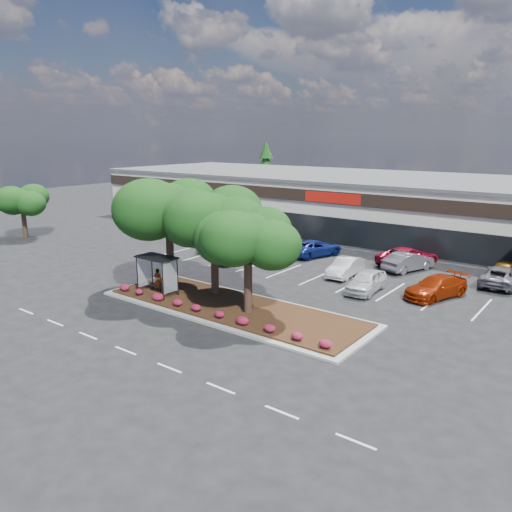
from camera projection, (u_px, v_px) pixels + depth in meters
The scene contains 24 objects.
ground at pixel (214, 337), 27.02m from camera, with size 160.00×160.00×0.00m, color black.
retail_store at pixel (429, 208), 52.49m from camera, with size 80.40×25.20×6.25m.
landscape_island at pixel (232, 308), 31.26m from camera, with size 18.00×6.00×0.26m.
lane_markings at pixel (311, 290), 35.17m from camera, with size 33.12×20.06×0.01m.
shrub_row at pixel (210, 311), 29.54m from camera, with size 17.00×0.80×0.50m, color maroon, non-canonical shape.
bus_shelter at pixel (158, 264), 33.16m from camera, with size 2.75×1.55×2.59m.
island_tree_west at pixel (169, 232), 34.21m from camera, with size 7.20×7.20×7.89m, color #0F330F, non-canonical shape.
island_tree_mid at pixel (214, 240), 32.76m from camera, with size 6.60×6.60×7.32m, color #0F330F, non-canonical shape.
island_tree_east at pixel (248, 260), 29.35m from camera, with size 5.80×5.80×6.50m, color #0F330F, non-canonical shape.
tree_west_far at pixel (23, 212), 52.51m from camera, with size 4.80×4.80×5.61m, color #0F330F, non-canonical shape.
conifer_north_west at pixel (266, 172), 79.07m from camera, with size 4.40×4.40×10.00m, color #0F330F.
person_waiting at pixel (158, 280), 33.73m from camera, with size 0.61×0.40×1.66m, color #594C47.
car_0 at pixel (224, 243), 46.57m from camera, with size 1.80×5.15×1.70m, color silver.
car_1 at pixel (238, 254), 42.75m from camera, with size 1.70×4.22×1.44m, color silver.
car_3 at pixel (346, 267), 38.58m from camera, with size 1.51×4.34×1.43m, color silver.
car_4 at pixel (366, 281), 34.72m from camera, with size 1.79×4.45×1.52m, color silver.
car_6 at pixel (436, 287), 33.50m from camera, with size 2.02×4.98×1.45m, color maroon.
car_9 at pixel (278, 241), 48.30m from camera, with size 1.52×4.35×1.43m, color #5A5A61.
car_10 at pixel (266, 246), 45.99m from camera, with size 1.94×4.78×1.39m, color black.
car_11 at pixel (315, 248), 45.08m from camera, with size 2.44×5.30×1.47m, color navy.
car_12 at pixel (408, 257), 41.63m from camera, with size 2.61×5.65×1.57m, color maroon.
car_13 at pixel (408, 261), 40.10m from camera, with size 1.62×4.65×1.53m, color #4E4E55.
car_14 at pixel (501, 276), 36.17m from camera, with size 2.36×5.12×1.42m, color #58575F.
car_15 at pixel (507, 269), 38.16m from camera, with size 1.65×4.10×1.40m, color brown.
Camera 1 is at (17.07, -18.70, 10.66)m, focal length 35.00 mm.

